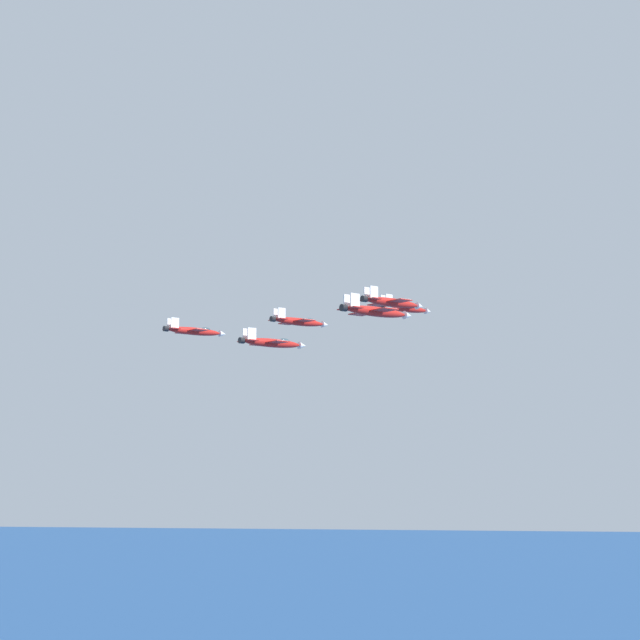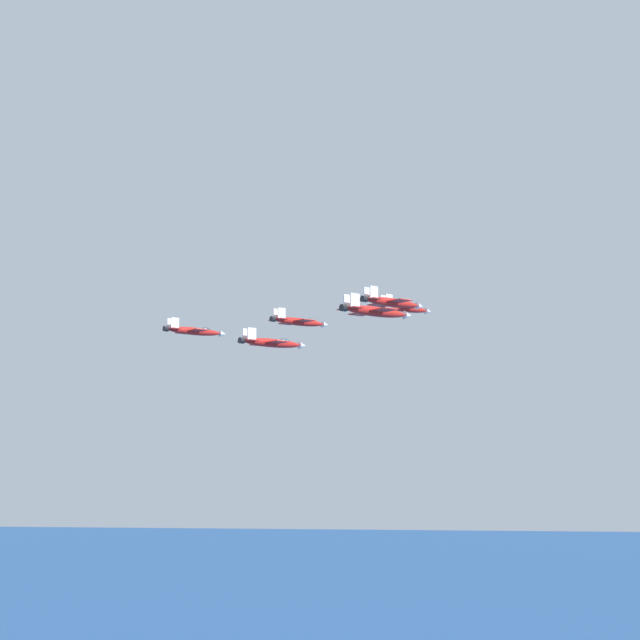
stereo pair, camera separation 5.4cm
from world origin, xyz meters
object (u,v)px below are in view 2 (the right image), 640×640
object	(u,v)px
jet_left_outer	(194,331)
jet_right_wingman	(392,302)
jet_slot_rear	(272,343)
jet_lead	(404,308)
jet_right_outer	(376,311)
jet_left_wingman	(299,322)

from	to	relation	value
jet_left_outer	jet_right_wingman	bearing A→B (deg)	-69.16
jet_slot_rear	jet_lead	bearing A→B (deg)	-0.07
jet_right_wingman	jet_left_outer	world-z (taller)	jet_right_wingman
jet_lead	jet_right_outer	xyz separation A→B (m)	(5.64, 47.31, -7.82)
jet_left_wingman	jet_right_outer	xyz separation A→B (m)	(-18.16, 46.28, -4.84)
jet_left_wingman	jet_slot_rear	distance (m)	24.97
jet_right_wingman	jet_slot_rear	bearing A→B (deg)	139.97
jet_lead	jet_left_outer	world-z (taller)	jet_lead
jet_lead	jet_right_outer	world-z (taller)	jet_lead
jet_left_outer	jet_right_outer	world-z (taller)	jet_left_outer
jet_left_outer	jet_right_outer	xyz separation A→B (m)	(-41.96, 45.26, -2.81)
jet_right_outer	jet_left_outer	bearing A→B (deg)	90.55
jet_left_outer	jet_slot_rear	world-z (taller)	jet_left_outer
jet_lead	jet_right_wingman	distance (m)	23.95
jet_right_wingman	jet_slot_rear	size ratio (longest dim) A/B	1.02
jet_slot_rear	jet_right_wingman	bearing A→B (deg)	-40.43
jet_left_outer	jet_slot_rear	distance (m)	31.33
jet_left_wingman	jet_slot_rear	size ratio (longest dim) A/B	1.01
jet_left_wingman	jet_left_outer	xyz separation A→B (m)	(23.80, 1.03, -2.04)
jet_right_wingman	jet_left_outer	bearing A→B (deg)	111.75
jet_slot_rear	jet_right_outer	bearing A→B (deg)	-90.07
jet_left_outer	jet_right_outer	distance (m)	61.78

